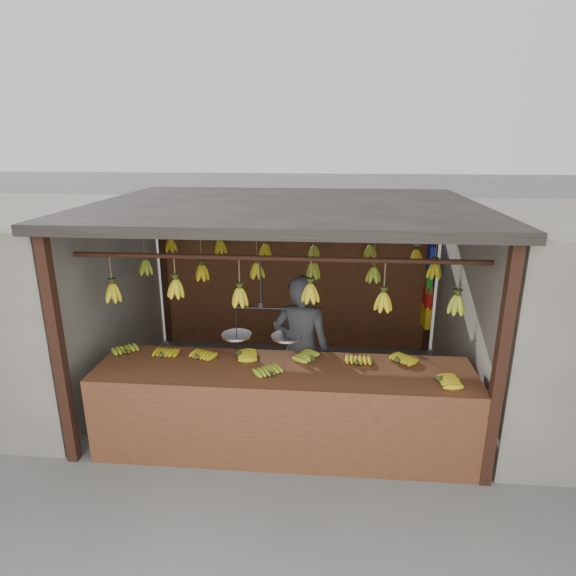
{
  "coord_description": "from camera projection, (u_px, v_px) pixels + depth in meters",
  "views": [
    {
      "loc": [
        0.5,
        -5.41,
        3.09
      ],
      "look_at": [
        0.0,
        0.3,
        1.3
      ],
      "focal_mm": 30.0,
      "sensor_mm": 36.0,
      "label": 1
    }
  ],
  "objects": [
    {
      "name": "ground",
      "position": [
        286.0,
        393.0,
        6.11
      ],
      "size": [
        80.0,
        80.0,
        0.0
      ],
      "primitive_type": "plane",
      "color": "#5B5B57"
    },
    {
      "name": "stall",
      "position": [
        288.0,
        235.0,
        5.83
      ],
      "size": [
        4.3,
        3.3,
        2.4
      ],
      "color": "black",
      "rests_on": "ground"
    },
    {
      "name": "neighbor_left",
      "position": [
        2.0,
        299.0,
        6.06
      ],
      "size": [
        3.0,
        3.0,
        2.3
      ],
      "primitive_type": "cube",
      "color": "slate",
      "rests_on": "ground"
    },
    {
      "name": "counter",
      "position": [
        282.0,
        391.0,
        4.72
      ],
      "size": [
        3.77,
        0.86,
        0.96
      ],
      "color": "#582F1A",
      "rests_on": "ground"
    },
    {
      "name": "hanging_bananas",
      "position": [
        286.0,
        270.0,
        5.62
      ],
      "size": [
        3.57,
        2.21,
        0.38
      ],
      "color": "gold",
      "rests_on": "ground"
    },
    {
      "name": "balance_scale",
      "position": [
        261.0,
        332.0,
        4.8
      ],
      "size": [
        0.8,
        0.3,
        0.82
      ],
      "color": "black",
      "rests_on": "ground"
    },
    {
      "name": "vendor",
      "position": [
        301.0,
        351.0,
        5.26
      ],
      "size": [
        0.68,
        0.5,
        1.73
      ],
      "primitive_type": "imported",
      "rotation": [
        0.0,
        0.0,
        3.0
      ],
      "color": "#262628",
      "rests_on": "ground"
    },
    {
      "name": "bag_bundles",
      "position": [
        428.0,
        288.0,
        6.92
      ],
      "size": [
        0.08,
        0.26,
        1.22
      ],
      "color": "#1426BF",
      "rests_on": "ground"
    }
  ]
}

